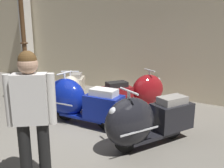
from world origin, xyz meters
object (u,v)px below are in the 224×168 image
at_px(lamppost, 24,45).
at_px(scooter_1, 77,101).
at_px(scooter_2, 139,92).
at_px(scooter_0, 73,89).
at_px(visitor_0, 32,112).
at_px(scooter_3, 144,121).

bearing_deg(lamppost, scooter_1, -4.45).
height_order(scooter_2, lamppost, lamppost).
xyz_separation_m(scooter_0, visitor_0, (1.83, -2.79, 0.56)).
relative_size(scooter_0, lamppost, 0.52).
distance_m(scooter_0, scooter_3, 2.81).
height_order(scooter_1, visitor_0, visitor_0).
xyz_separation_m(scooter_1, visitor_0, (0.94, -1.94, 0.52)).
bearing_deg(scooter_1, scooter_2, -120.35).
bearing_deg(scooter_2, scooter_0, 145.28).
xyz_separation_m(scooter_1, scooter_3, (1.70, -0.25, -0.02)).
distance_m(scooter_1, visitor_0, 2.22).
height_order(scooter_2, scooter_3, scooter_3).
relative_size(scooter_0, scooter_1, 0.90).
bearing_deg(scooter_0, scooter_3, 35.24).
distance_m(scooter_3, visitor_0, 1.93).
distance_m(scooter_0, visitor_0, 3.39).
relative_size(scooter_3, visitor_0, 1.01).
distance_m(scooter_1, scooter_3, 1.72).
distance_m(scooter_0, scooter_1, 1.24).
bearing_deg(visitor_0, scooter_1, -13.51).
relative_size(scooter_1, visitor_0, 1.04).
height_order(scooter_0, scooter_2, scooter_2).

